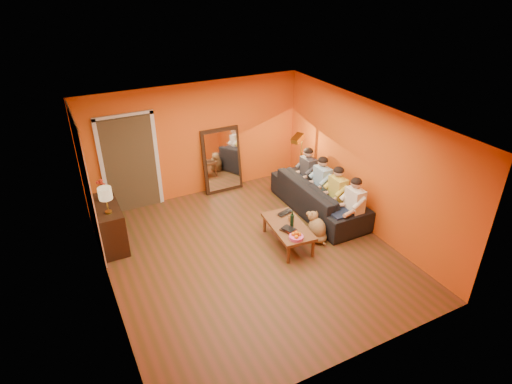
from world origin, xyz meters
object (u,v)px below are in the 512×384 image
person_far_left (354,206)px  person_far_right (308,173)px  coffee_table (288,234)px  laptop (287,214)px  mirror_frame (222,160)px  person_mid_right (322,183)px  table_lamp (106,201)px  sideboard (110,225)px  sofa (319,196)px  person_mid_left (337,194)px  dog (317,226)px  wine_bottle (292,219)px  tumbler (290,219)px  floor_lamp (301,165)px  vase (103,196)px

person_far_left → person_far_right: (0.00, 1.65, 0.00)m
coffee_table → laptop: size_ratio=3.48×
mirror_frame → person_mid_right: mirror_frame is taller
person_far_left → coffee_table: bearing=169.8°
coffee_table → person_far_right: size_ratio=1.00×
table_lamp → coffee_table: (3.02, -1.25, -0.90)m
person_mid_right → person_far_right: bearing=90.0°
person_mid_right → sideboard: bearing=170.9°
person_far_right → sideboard: bearing=178.1°
sofa → person_far_left: size_ratio=2.05×
person_mid_right → person_mid_left: bearing=-90.0°
person_mid_left → person_far_right: same height
dog → person_far_left: bearing=-3.2°
table_lamp → person_mid_right: size_ratio=0.42×
table_lamp → person_far_right: bearing=2.0°
mirror_frame → person_far_left: bearing=-61.2°
wine_bottle → tumbler: size_ratio=3.14×
person_mid_right → mirror_frame: bearing=131.7°
table_lamp → floor_lamp: (4.34, 0.42, -0.39)m
table_lamp → sofa: size_ratio=0.20×
mirror_frame → tumbler: bearing=-82.1°
mirror_frame → tumbler: 2.55m
laptop → sofa: bearing=5.1°
mirror_frame → floor_lamp: (1.55, -0.96, -0.04)m
coffee_table → person_far_right: (1.35, 1.41, 0.40)m
sofa → wine_bottle: bearing=124.5°
laptop → tumbler: bearing=-120.9°
person_far_left → person_far_right: bearing=90.0°
sideboard → person_far_right: bearing=-1.9°
mirror_frame → person_mid_right: (1.58, -1.78, -0.15)m
laptop → floor_lamp: bearing=32.8°
wine_bottle → person_mid_left: bearing=15.3°
coffee_table → dog: size_ratio=2.00×
dog → person_far_left: size_ratio=0.50×
mirror_frame → coffee_table: mirror_frame is taller
sofa → person_far_right: 0.71m
person_far_left → person_far_right: same height
floor_lamp → dog: 2.01m
person_far_right → person_far_left: bearing=-90.0°
dog → mirror_frame: bearing=110.0°
table_lamp → wine_bottle: 3.37m
coffee_table → person_mid_right: bearing=37.7°
sofa → person_mid_right: 0.29m
sideboard → person_mid_right: (4.37, -0.70, 0.18)m
dog → vase: (-3.59, 1.95, 0.63)m
sofa → coffee_table: size_ratio=2.05×
dog → person_mid_right: (0.78, 1.00, 0.31)m
person_far_right → tumbler: bearing=-133.8°
table_lamp → dog: 3.94m
dog → wine_bottle: (-0.52, 0.09, 0.27)m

